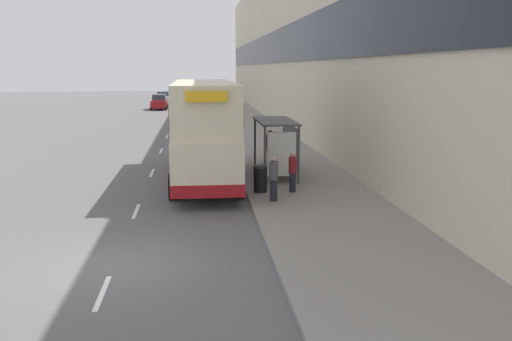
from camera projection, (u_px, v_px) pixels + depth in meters
The scene contains 19 objects.
ground_plane at pixel (114, 266), 14.24m from camera, with size 220.00×220.00×0.00m, color #5B595B.
pavement at pixel (244, 121), 52.58m from camera, with size 5.00×93.00×0.14m.
terrace_facade at pixel (287, 40), 51.68m from camera, with size 3.10×93.00×14.84m.
lane_mark_0 at pixel (102, 293), 12.54m from camera, with size 0.12×2.00×0.01m.
lane_mark_1 at pixel (136, 211), 19.69m from camera, with size 0.12×2.00×0.01m.
lane_mark_2 at pixel (152, 173), 26.84m from camera, with size 0.12×2.00×0.01m.
lane_mark_3 at pixel (161, 151), 33.99m from camera, with size 0.12×2.00×0.01m.
lane_mark_4 at pixel (167, 136), 41.14m from camera, with size 0.12×2.00×0.01m.
lane_mark_5 at pixel (171, 126), 48.29m from camera, with size 0.12×2.00×0.01m.
bus_shelter at pixel (280, 138), 24.94m from camera, with size 1.60×4.20×2.48m.
double_decker_bus_near at pixel (205, 129), 24.51m from camera, with size 2.85×11.03×4.30m.
car_0 at pixel (159, 102), 67.69m from camera, with size 1.91×4.54×1.78m.
car_1 at pixel (203, 96), 82.54m from camera, with size 2.00×4.18×1.73m.
car_2 at pixel (163, 98), 77.93m from camera, with size 1.95×4.12×1.71m.
car_3 at pixel (204, 100), 72.98m from camera, with size 2.07×4.32×1.73m.
pedestrian_at_shelter at pixel (274, 178), 20.49m from camera, with size 0.33×0.33×1.65m.
pedestrian_1 at pixel (270, 149), 27.26m from camera, with size 0.36×0.36×1.83m.
pedestrian_2 at pixel (293, 171), 22.00m from camera, with size 0.31×0.31×1.58m.
litter_bin at pixel (260, 179), 22.04m from camera, with size 0.55×0.55×1.05m.
Camera 1 is at (2.13, -13.88, 4.89)m, focal length 40.00 mm.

